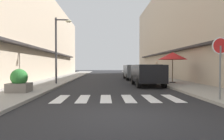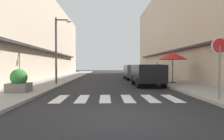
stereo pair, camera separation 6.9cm
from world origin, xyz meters
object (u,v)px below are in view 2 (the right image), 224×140
pedestrian_walking_near (157,69)px  street_lamp (59,43)px  round_street_sign (220,52)px  parked_car_mid (134,70)px  cafe_umbrella (173,56)px  parked_car_near (147,73)px  planter_corner (19,82)px

pedestrian_walking_near → street_lamp: bearing=-20.8°
round_street_sign → pedestrian_walking_near: 14.71m
parked_car_mid → cafe_umbrella: cafe_umbrella is taller
round_street_sign → cafe_umbrella: round_street_sign is taller
cafe_umbrella → parked_car_mid: bearing=112.1°
parked_car_near → round_street_sign: size_ratio=1.70×
street_lamp → cafe_umbrella: (8.37, 0.40, -0.93)m
round_street_sign → cafe_umbrella: size_ratio=1.03×
parked_car_near → parked_car_mid: 6.76m
parked_car_near → parked_car_mid: bearing=90.0°
round_street_sign → planter_corner: size_ratio=2.10×
parked_car_near → cafe_umbrella: cafe_umbrella is taller
parked_car_near → street_lamp: 6.62m
street_lamp → round_street_sign: bearing=-44.4°
street_lamp → pedestrian_walking_near: size_ratio=2.75×
street_lamp → pedestrian_walking_near: (8.85, 7.14, -2.02)m
parked_car_near → planter_corner: bearing=-150.9°
pedestrian_walking_near → cafe_umbrella: bearing=26.2°
parked_car_near → cafe_umbrella: size_ratio=1.75×
parked_car_mid → round_street_sign: bearing=-83.7°
round_street_sign → pedestrian_walking_near: round_street_sign is taller
parked_car_mid → round_street_sign: round_street_sign is taller
parked_car_near → planter_corner: 8.09m
parked_car_near → round_street_sign: bearing=-77.4°
street_lamp → planter_corner: 5.57m
parked_car_near → cafe_umbrella: bearing=32.5°
street_lamp → cafe_umbrella: bearing=2.7°
round_street_sign → planter_corner: 8.99m
parked_car_mid → pedestrian_walking_near: size_ratio=2.61×
pedestrian_walking_near → parked_car_near: bearing=12.2°
planter_corner → pedestrian_walking_near: size_ratio=0.66×
round_street_sign → cafe_umbrella: (0.72, 7.90, 0.20)m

